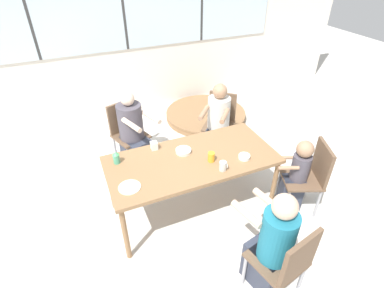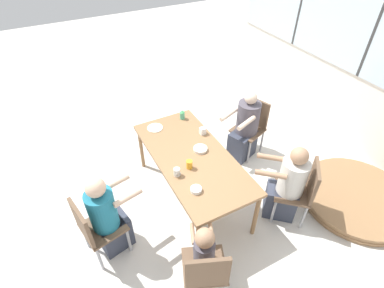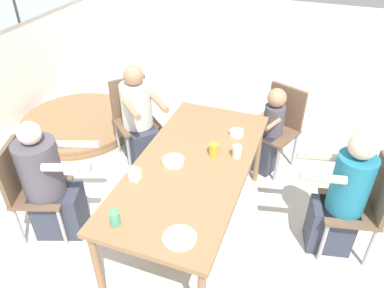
{
  "view_description": "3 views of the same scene",
  "coord_description": "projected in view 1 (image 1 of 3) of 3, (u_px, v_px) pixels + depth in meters",
  "views": [
    {
      "loc": [
        -0.98,
        -2.26,
        2.58
      ],
      "look_at": [
        0.0,
        0.0,
        0.89
      ],
      "focal_mm": 28.0,
      "sensor_mm": 36.0,
      "label": 1
    },
    {
      "loc": [
        2.29,
        -1.2,
        3.07
      ],
      "look_at": [
        0.0,
        0.0,
        0.89
      ],
      "focal_mm": 28.0,
      "sensor_mm": 36.0,
      "label": 2
    },
    {
      "loc": [
        -2.07,
        -0.76,
        2.43
      ],
      "look_at": [
        0.0,
        0.0,
        0.89
      ],
      "focal_mm": 35.0,
      "sensor_mm": 36.0,
      "label": 3
    }
  ],
  "objects": [
    {
      "name": "wall_back_with_windows",
      "position": [
        125.0,
        28.0,
        4.68
      ],
      "size": [
        8.4,
        0.08,
        2.8
      ],
      "color": "silver",
      "rests_on": "ground_plane"
    },
    {
      "name": "person_man_blue_shirt",
      "position": [
        133.0,
        135.0,
        3.9
      ],
      "size": [
        0.49,
        0.64,
        1.06
      ],
      "rotation": [
        0.0,
        0.0,
        -2.8
      ],
      "color": "#333847",
      "rests_on": "ground_plane"
    },
    {
      "name": "milk_carton_small",
      "position": [
        154.0,
        146.0,
        3.2
      ],
      "size": [
        0.07,
        0.07,
        0.09
      ],
      "color": "silver",
      "rests_on": "dining_table"
    },
    {
      "name": "sippy_cup",
      "position": [
        116.0,
        157.0,
        2.99
      ],
      "size": [
        0.07,
        0.07,
        0.14
      ],
      "color": "#4CA57F",
      "rests_on": "dining_table"
    },
    {
      "name": "chair_for_toddler",
      "position": [
        311.0,
        173.0,
        3.23
      ],
      "size": [
        0.52,
        0.52,
        0.84
      ],
      "rotation": [
        0.0,
        0.0,
        1.18
      ],
      "color": "brown",
      "rests_on": "ground_plane"
    },
    {
      "name": "plate_tortillas",
      "position": [
        130.0,
        187.0,
        2.72
      ],
      "size": [
        0.21,
        0.21,
        0.01
      ],
      "color": "beige",
      "rests_on": "dining_table"
    },
    {
      "name": "chair_for_woman_green_shirt",
      "position": [
        287.0,
        261.0,
        2.34
      ],
      "size": [
        0.47,
        0.47,
        0.84
      ],
      "rotation": [
        0.0,
        0.0,
        0.21
      ],
      "color": "brown",
      "rests_on": "ground_plane"
    },
    {
      "name": "dining_table",
      "position": [
        192.0,
        163.0,
        3.12
      ],
      "size": [
        1.75,
        0.83,
        0.71
      ],
      "color": "olive",
      "rests_on": "ground_plane"
    },
    {
      "name": "bowl_cereal",
      "position": [
        183.0,
        151.0,
        3.17
      ],
      "size": [
        0.17,
        0.17,
        0.04
      ],
      "color": "silver",
      "rests_on": "dining_table"
    },
    {
      "name": "person_woman_green_shirt",
      "position": [
        271.0,
        247.0,
        2.45
      ],
      "size": [
        0.38,
        0.55,
        1.09
      ],
      "rotation": [
        0.0,
        0.0,
        0.21
      ],
      "color": "#333847",
      "rests_on": "ground_plane"
    },
    {
      "name": "chair_for_man_blue_shirt",
      "position": [
        126.0,
        128.0,
        3.99
      ],
      "size": [
        0.51,
        0.51,
        0.84
      ],
      "rotation": [
        0.0,
        0.0,
        -2.8
      ],
      "color": "brown",
      "rests_on": "ground_plane"
    },
    {
      "name": "chair_for_man_teal_shirt",
      "position": [
        221.0,
        118.0,
        4.22
      ],
      "size": [
        0.56,
        0.56,
        0.84
      ],
      "rotation": [
        0.0,
        0.0,
        -3.87
      ],
      "color": "brown",
      "rests_on": "ground_plane"
    },
    {
      "name": "person_toddler",
      "position": [
        296.0,
        177.0,
        3.26
      ],
      "size": [
        0.4,
        0.31,
        0.9
      ],
      "rotation": [
        0.0,
        0.0,
        1.18
      ],
      "color": "#333847",
      "rests_on": "ground_plane"
    },
    {
      "name": "folded_table_stack",
      "position": [
        206.0,
        115.0,
        5.19
      ],
      "size": [
        1.37,
        1.37,
        0.12
      ],
      "color": "olive",
      "rests_on": "ground_plane"
    },
    {
      "name": "ground_plane",
      "position": [
        192.0,
        207.0,
        3.49
      ],
      "size": [
        16.0,
        16.0,
        0.0
      ],
      "primitive_type": "plane",
      "color": "beige"
    },
    {
      "name": "bowl_white_shallow",
      "position": [
        244.0,
        157.0,
        3.08
      ],
      "size": [
        0.12,
        0.12,
        0.04
      ],
      "color": "white",
      "rests_on": "dining_table"
    },
    {
      "name": "juice_glass",
      "position": [
        211.0,
        157.0,
        3.03
      ],
      "size": [
        0.07,
        0.07,
        0.1
      ],
      "color": "gold",
      "rests_on": "dining_table"
    },
    {
      "name": "person_man_teal_shirt",
      "position": [
        218.0,
        125.0,
        4.1
      ],
      "size": [
        0.59,
        0.61,
        1.06
      ],
      "rotation": [
        0.0,
        0.0,
        -3.87
      ],
      "color": "#333847",
      "rests_on": "ground_plane"
    },
    {
      "name": "coffee_mug",
      "position": [
        223.0,
        166.0,
        2.91
      ],
      "size": [
        0.08,
        0.07,
        0.1
      ],
      "color": "beige",
      "rests_on": "dining_table"
    }
  ]
}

